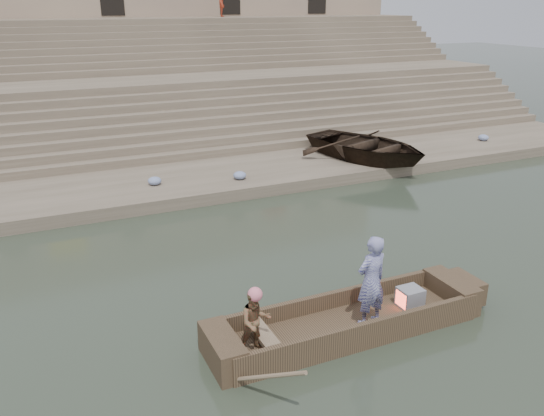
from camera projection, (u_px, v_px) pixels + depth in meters
ground at (390, 268)px, 13.49m from camera, size 120.00×120.00×0.00m
lower_landing at (259, 173)px, 20.24m from camera, size 32.00×4.00×0.40m
mid_landing at (196, 107)px, 26.23m from camera, size 32.00×3.00×2.80m
upper_landing at (158, 66)px, 31.78m from camera, size 32.00×3.00×5.20m
ghat_steps at (185, 93)px, 27.53m from camera, size 32.00×11.00×5.20m
building_wall at (139, 9)px, 34.15m from camera, size 32.00×5.07×11.20m
main_rowboat at (347, 327)px, 10.85m from camera, size 5.00×1.30×0.22m
rowboat_trim at (356, 316)px, 10.85m from camera, size 6.04×2.63×1.86m
standing_man at (371, 281)px, 10.48m from camera, size 0.72×0.52×1.81m
rowing_man at (255, 321)px, 9.73m from camera, size 0.61×0.49×1.19m
television at (410, 297)px, 11.31m from camera, size 0.46×0.42×0.40m
beached_rowboat at (367, 146)px, 21.13m from camera, size 5.03×5.92×1.04m
pedestrian at (222, 3)px, 32.43m from camera, size 0.92×1.15×1.56m
cloth_bundles at (310, 162)px, 20.42m from camera, size 14.82×1.28×0.26m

